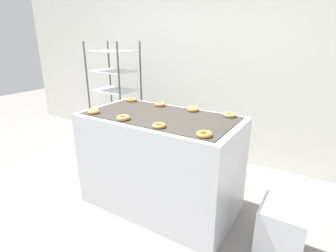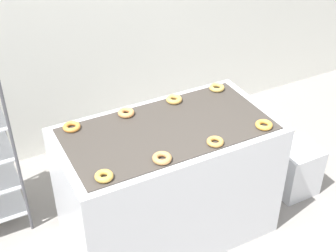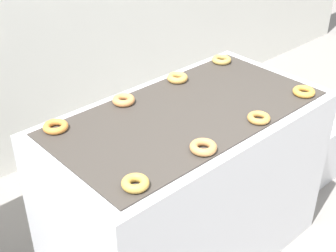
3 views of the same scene
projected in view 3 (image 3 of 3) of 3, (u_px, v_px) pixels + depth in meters
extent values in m
cube|color=silver|center=(186.00, 188.00, 2.62)|extent=(1.53, 0.82, 0.98)
cube|color=#38332D|center=(188.00, 112.00, 2.37)|extent=(1.41, 0.72, 0.01)
cube|color=#262628|center=(290.00, 158.00, 2.53)|extent=(0.12, 0.07, 0.10)
cube|color=silver|center=(309.00, 150.00, 3.41)|extent=(0.34, 0.35, 0.45)
torus|color=gold|center=(135.00, 183.00, 1.84)|extent=(0.11, 0.11, 0.04)
torus|color=#BE854B|center=(203.00, 147.00, 2.06)|extent=(0.12, 0.12, 0.04)
torus|color=#C08941|center=(259.00, 118.00, 2.28)|extent=(0.11, 0.11, 0.03)
torus|color=gold|center=(304.00, 92.00, 2.51)|extent=(0.12, 0.12, 0.03)
torus|color=orange|center=(56.00, 127.00, 2.21)|extent=(0.12, 0.12, 0.03)
torus|color=#CE864B|center=(124.00, 100.00, 2.43)|extent=(0.12, 0.12, 0.04)
torus|color=gold|center=(177.00, 78.00, 2.66)|extent=(0.12, 0.12, 0.04)
torus|color=tan|center=(222.00, 60.00, 2.88)|extent=(0.12, 0.12, 0.03)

